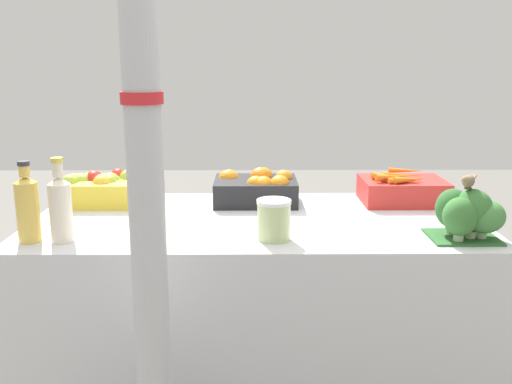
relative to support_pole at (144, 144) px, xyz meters
The scene contains 10 objects.
market_table 1.03m from the support_pole, 65.62° to the left, with size 1.65×0.80×0.79m, color silver.
support_pole is the anchor object (origin of this frame).
apple_crate 0.98m from the support_pole, 111.33° to the left, with size 0.33×0.25×0.13m.
orange_crate 0.96m from the support_pole, 71.43° to the left, with size 0.33×0.25×0.14m.
carrot_crate 1.27m from the support_pole, 44.11° to the left, with size 0.33×0.25×0.13m.
broccoli_pile 1.08m from the support_pole, 20.54° to the left, with size 0.23×0.19×0.17m.
juice_bottle_golden 0.63m from the support_pole, 141.47° to the left, with size 0.07×0.07×0.26m.
juice_bottle_cloudy 0.56m from the support_pole, 133.86° to the left, with size 0.07×0.07×0.28m.
pickle_jar 0.59m from the support_pole, 47.55° to the left, with size 0.11×0.11×0.13m.
sparrow_bird 1.04m from the support_pole, 20.55° to the left, with size 0.09×0.12×0.05m.
Camera 1 is at (-0.02, -2.04, 1.37)m, focal length 40.00 mm.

